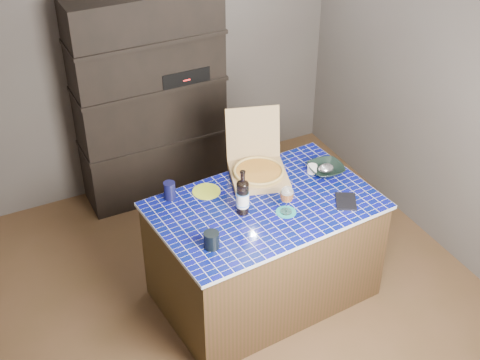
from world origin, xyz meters
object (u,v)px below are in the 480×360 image
kitchen_island (264,250)px  mead_bottle (243,196)px  bowl (326,169)px  dvd_case (346,201)px  wine_glass (287,195)px  pizza_box (258,169)px

kitchen_island → mead_bottle: mead_bottle is taller
bowl → dvd_case: bearing=-100.9°
wine_glass → bowl: 0.57m
dvd_case → pizza_box: bearing=155.3°
wine_glass → dvd_case: (0.41, -0.08, -0.13)m
mead_bottle → bowl: mead_bottle is taller
wine_glass → dvd_case: 0.44m
pizza_box → dvd_case: bearing=-37.4°
wine_glass → bowl: bearing=29.9°
pizza_box → bowl: pizza_box is taller
kitchen_island → dvd_case: dvd_case is taller
kitchen_island → bowl: (0.56, 0.14, 0.43)m
pizza_box → bowl: (0.45, -0.18, -0.03)m
bowl → pizza_box: bearing=158.6°
dvd_case → kitchen_island: bearing=-174.6°
pizza_box → dvd_case: (0.38, -0.53, -0.05)m
wine_glass → bowl: size_ratio=0.82×
pizza_box → dvd_case: pizza_box is taller
pizza_box → dvd_case: 0.66m
mead_bottle → pizza_box: bearing=48.9°
dvd_case → mead_bottle: bearing=-167.7°
wine_glass → kitchen_island: bearing=119.1°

